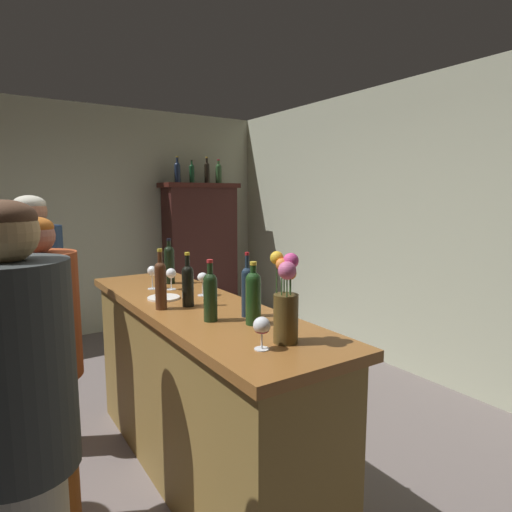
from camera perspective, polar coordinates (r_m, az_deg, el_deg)
The scene contains 24 objects.
floor at distance 2.95m, azimuth -19.69°, elevation -27.63°, with size 7.98×7.98×0.00m, color slate.
wall_back at distance 5.52m, azimuth -28.18°, elevation 3.76°, with size 5.97×0.12×2.75m, color #B9BB9F.
wall_right at distance 4.22m, azimuth 22.54°, elevation 3.07°, with size 0.12×6.26×2.75m, color #B7BCA0.
bar_counter at distance 2.74m, azimuth -7.70°, elevation -17.02°, with size 0.63×2.24×1.07m.
display_cabinet at distance 5.82m, azimuth -7.29°, elevation 0.71°, with size 1.02×0.41×1.85m.
wine_bottle_pinot at distance 2.19m, azimuth -6.02°, elevation -4.98°, with size 0.07×0.07×0.31m.
wine_bottle_riesling at distance 2.45m, azimuth -12.42°, elevation -3.44°, with size 0.06×0.06×0.34m.
wine_bottle_syrah at distance 2.49m, azimuth -8.96°, elevation -3.55°, with size 0.07×0.07×0.31m.
wine_bottle_chardonnay at distance 2.26m, azimuth -1.17°, elevation -4.39°, with size 0.06×0.06×0.34m.
wine_bottle_malbec at distance 3.16m, azimuth -11.32°, elevation -0.86°, with size 0.07×0.07×0.32m.
wine_bottle_merlot at distance 2.12m, azimuth -0.36°, elevation -5.17°, with size 0.08×0.08×0.31m.
wine_glass_front at distance 1.79m, azimuth 0.77°, elevation -9.35°, with size 0.07×0.07×0.14m.
wine_glass_mid at distance 2.95m, azimuth -11.11°, elevation -2.35°, with size 0.07×0.07×0.15m.
wine_glass_rear at distance 2.75m, azimuth -7.04°, elevation -2.96°, with size 0.07×0.07×0.15m.
wine_glass_spare at distance 3.00m, azimuth -13.50°, elevation -2.08°, with size 0.07×0.07×0.16m.
flower_arrangement at distance 1.85m, azimuth 3.95°, elevation -5.79°, with size 0.12×0.15×0.39m.
cheese_plate at distance 2.72m, azimuth -12.04°, elevation -5.39°, with size 0.20×0.20×0.01m, color white.
display_bottle_left at distance 5.66m, azimuth -10.30°, elevation 10.91°, with size 0.07×0.07×0.33m.
display_bottle_midleft at distance 5.74m, azimuth -8.43°, elevation 10.79°, with size 0.06×0.06×0.29m.
display_bottle_center at distance 5.83m, azimuth -6.47°, elevation 10.96°, with size 0.07×0.07×0.34m.
display_bottle_midright at distance 5.91m, azimuth -4.94°, elevation 10.88°, with size 0.08×0.08×0.32m.
patron_redhead at distance 1.64m, azimuth -28.36°, elevation -21.01°, with size 0.34×0.34×1.68m.
patron_in_navy at distance 2.36m, azimuth -26.04°, elevation -13.19°, with size 0.35×0.35×1.60m.
patron_near_entrance at distance 3.15m, azimuth -26.81°, elevation -6.85°, with size 0.36×0.36×1.70m.
Camera 1 is at (-0.50, -2.36, 1.70)m, focal length 30.43 mm.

